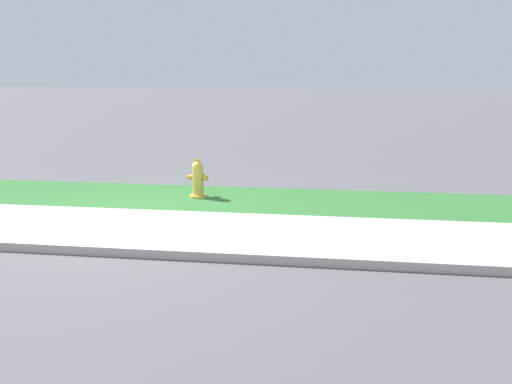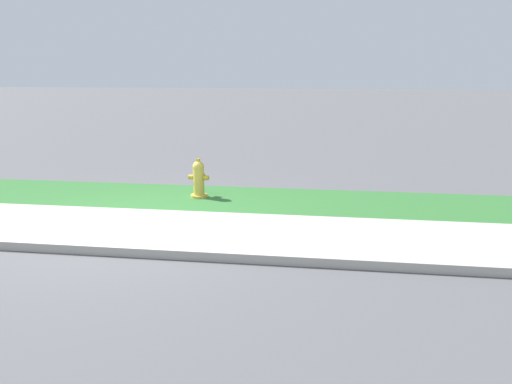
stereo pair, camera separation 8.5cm
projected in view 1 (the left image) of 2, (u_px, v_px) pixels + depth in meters
name	position (u px, v px, depth m)	size (l,w,h in m)	color
ground_plane	(127.00, 228.00, 7.38)	(120.00, 120.00, 0.00)	#515154
sidewalk_pavement	(127.00, 228.00, 7.38)	(18.00, 1.98, 0.01)	#ADA89E
grass_verge	(166.00, 196.00, 9.24)	(18.00, 1.88, 0.01)	#2D662D
street_curb	(94.00, 249.00, 6.34)	(18.00, 0.16, 0.12)	#ADA89E
fire_hydrant_at_driveway	(198.00, 179.00, 9.11)	(0.39, 0.36, 0.72)	gold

